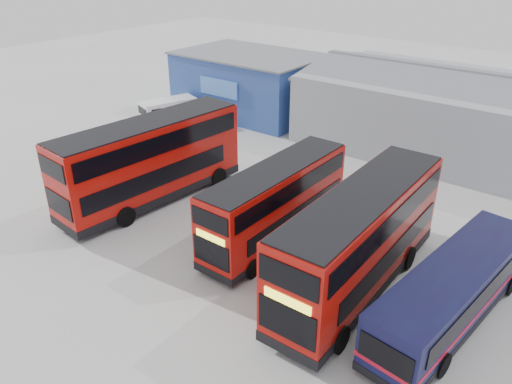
# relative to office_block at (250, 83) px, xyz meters

# --- Properties ---
(ground_plane) EXTENTS (120.00, 120.00, 0.00)m
(ground_plane) POSITION_rel_office_block_xyz_m (14.00, -17.99, -2.58)
(ground_plane) COLOR #A8A8A3
(ground_plane) RESTS_ON ground
(office_block) EXTENTS (12.30, 8.32, 5.12)m
(office_block) POSITION_rel_office_block_xyz_m (0.00, 0.00, 0.00)
(office_block) COLOR navy
(office_block) RESTS_ON ground
(double_decker_left) EXTENTS (3.67, 11.70, 4.87)m
(double_decker_left) POSITION_rel_office_block_xyz_m (6.25, -16.96, -0.15)
(double_decker_left) COLOR #AF100A
(double_decker_left) RESTS_ON ground
(double_decker_centre) EXTENTS (2.48, 9.61, 4.05)m
(double_decker_centre) POSITION_rel_office_block_xyz_m (14.47, -16.09, -0.56)
(double_decker_centre) COLOR #AF100A
(double_decker_centre) RESTS_ON ground
(double_decker_right) EXTENTS (3.03, 11.26, 4.73)m
(double_decker_right) POSITION_rel_office_block_xyz_m (19.63, -17.13, -0.22)
(double_decker_right) COLOR #AF100A
(double_decker_right) RESTS_ON ground
(single_decker_blue) EXTENTS (3.42, 10.28, 2.74)m
(single_decker_blue) POSITION_rel_office_block_xyz_m (23.63, -16.85, -1.22)
(single_decker_blue) COLOR #0E153E
(single_decker_blue) RESTS_ON ground
(panel_van) EXTENTS (3.16, 4.90, 2.00)m
(panel_van) POSITION_rel_office_block_xyz_m (-3.35, -6.74, -1.46)
(panel_van) COLOR white
(panel_van) RESTS_ON ground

